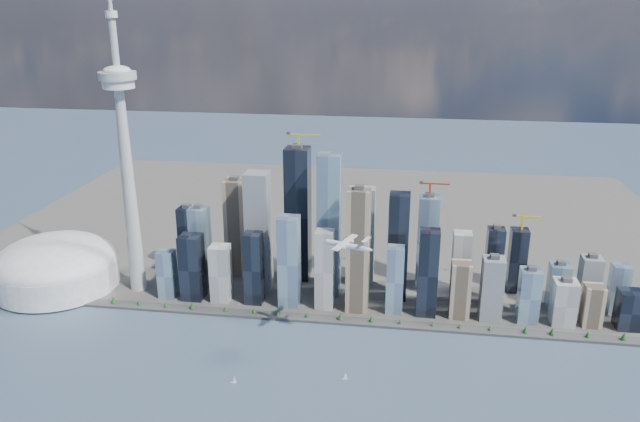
# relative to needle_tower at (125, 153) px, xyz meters

# --- Properties ---
(seawall) EXTENTS (1100.00, 22.00, 4.00)m
(seawall) POSITION_rel_needle_tower_xyz_m (300.00, -60.00, -233.84)
(seawall) COLOR #383838
(seawall) RESTS_ON ground
(land) EXTENTS (1400.00, 900.00, 3.00)m
(land) POSITION_rel_needle_tower_xyz_m (300.00, 390.00, -234.34)
(land) COLOR #4C4C47
(land) RESTS_ON ground
(shoreline_trees) EXTENTS (960.53, 7.20, 8.80)m
(shoreline_trees) POSITION_rel_needle_tower_xyz_m (300.00, -60.00, -227.06)
(shoreline_trees) COLOR #3F2D1E
(shoreline_trees) RESTS_ON seawall
(skyscraper_cluster) EXTENTS (736.00, 142.00, 256.67)m
(skyscraper_cluster) POSITION_rel_needle_tower_xyz_m (359.62, 26.82, -156.22)
(skyscraper_cluster) COLOR black
(skyscraper_cluster) RESTS_ON land
(needle_tower) EXTENTS (56.00, 56.00, 550.50)m
(needle_tower) POSITION_rel_needle_tower_xyz_m (0.00, 0.00, 0.00)
(needle_tower) COLOR #A4A49F
(needle_tower) RESTS_ON land
(dome_stadium) EXTENTS (200.00, 200.00, 86.00)m
(dome_stadium) POSITION_rel_needle_tower_xyz_m (-140.00, -10.00, -196.40)
(dome_stadium) COLOR silver
(dome_stadium) RESTS_ON land
(airplane) EXTENTS (68.90, 61.63, 17.28)m
(airplane) POSITION_rel_needle_tower_xyz_m (365.45, -147.02, -74.66)
(airplane) COLOR white
(airplane) RESTS_ON ground
(sailboat_west) EXTENTS (7.81, 2.08, 10.91)m
(sailboat_west) POSITION_rel_needle_tower_xyz_m (231.97, -237.21, -232.34)
(sailboat_west) COLOR white
(sailboat_west) RESTS_ON ground
(sailboat_east) EXTENTS (7.75, 2.50, 10.74)m
(sailboat_east) POSITION_rel_needle_tower_xyz_m (371.24, -208.95, -232.39)
(sailboat_east) COLOR white
(sailboat_east) RESTS_ON ground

